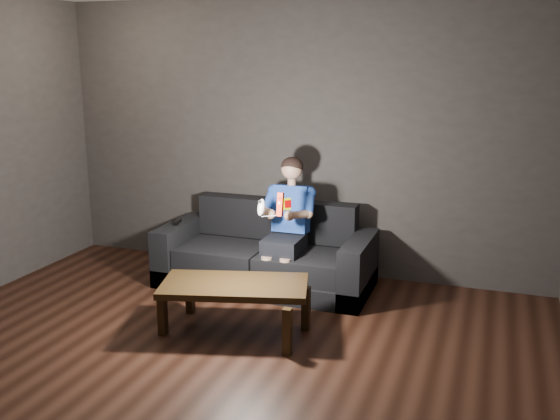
% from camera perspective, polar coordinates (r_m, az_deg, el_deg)
% --- Properties ---
extents(floor, '(5.00, 5.00, 0.00)m').
position_cam_1_polar(floor, '(4.38, -8.97, -15.36)').
color(floor, black).
rests_on(floor, ground).
extents(back_wall, '(5.00, 0.04, 2.70)m').
position_cam_1_polar(back_wall, '(6.18, 1.63, 6.59)').
color(back_wall, '#342F2E').
rests_on(back_wall, ground).
extents(sofa, '(2.00, 0.86, 0.77)m').
position_cam_1_polar(sofa, '(5.95, -1.26, -4.53)').
color(sofa, black).
rests_on(sofa, floor).
extents(child, '(0.49, 0.60, 1.20)m').
position_cam_1_polar(child, '(5.71, 0.70, -0.58)').
color(child, black).
rests_on(child, sofa).
extents(wii_remote_red, '(0.05, 0.07, 0.20)m').
position_cam_1_polar(wii_remote_red, '(5.21, 0.02, 0.52)').
color(wii_remote_red, red).
rests_on(wii_remote_red, child).
extents(nunchuk_white, '(0.08, 0.10, 0.16)m').
position_cam_1_polar(nunchuk_white, '(5.28, -1.74, 0.25)').
color(nunchuk_white, silver).
rests_on(nunchuk_white, child).
extents(wii_remote_black, '(0.08, 0.17, 0.03)m').
position_cam_1_polar(wii_remote_black, '(6.17, -9.37, -1.08)').
color(wii_remote_black, black).
rests_on(wii_remote_black, sofa).
extents(coffee_table, '(1.24, 0.84, 0.41)m').
position_cam_1_polar(coffee_table, '(4.92, -4.18, -7.27)').
color(coffee_table, black).
rests_on(coffee_table, floor).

